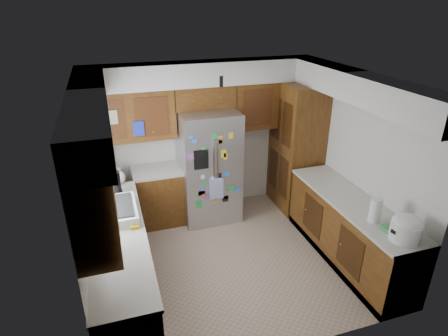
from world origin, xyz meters
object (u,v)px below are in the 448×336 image
Objects in this scene: pantry at (296,147)px; paper_towel at (375,210)px; rice_cooker at (406,228)px; fridge at (209,166)px.

paper_towel is at bearing -92.18° from pantry.
pantry is 2.53m from rice_cooker.
fridge is 2.99m from rice_cooker.
rice_cooker is at bearing -78.86° from paper_towel.
paper_towel is (1.42, -2.18, 0.17)m from fridge.
pantry is at bearing -2.06° from fridge.
paper_towel reaches higher than rice_cooker.
fridge reaches higher than rice_cooker.
pantry reaches higher than paper_towel.
fridge reaches higher than paper_towel.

